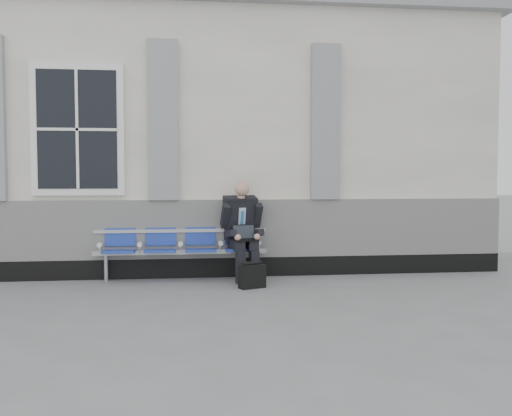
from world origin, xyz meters
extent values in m
plane|color=slate|center=(0.00, 0.00, 0.00)|extent=(70.00, 70.00, 0.00)
cube|color=silver|center=(0.00, 3.50, 2.10)|extent=(14.00, 4.00, 4.20)
cube|color=gray|center=(0.00, 3.50, 4.32)|extent=(14.40, 4.40, 0.24)
cube|color=black|center=(0.00, 1.47, 0.15)|extent=(14.00, 0.10, 0.30)
cube|color=silver|center=(0.00, 1.46, 0.75)|extent=(14.00, 0.08, 0.90)
cube|color=gray|center=(1.60, 1.44, 2.40)|extent=(0.45, 0.14, 2.40)
cube|color=gray|center=(4.10, 1.44, 2.40)|extent=(0.45, 0.14, 2.40)
cube|color=white|center=(0.35, 1.46, 2.25)|extent=(1.35, 0.10, 1.95)
cube|color=black|center=(0.35, 1.41, 2.25)|extent=(1.15, 0.02, 1.75)
cube|color=#9EA0A3|center=(1.85, 1.30, 0.42)|extent=(2.60, 0.07, 0.07)
cube|color=#9EA0A3|center=(1.85, 1.42, 0.73)|extent=(2.60, 0.05, 0.05)
cylinder|color=#9EA0A3|center=(0.75, 1.30, 0.20)|extent=(0.06, 0.06, 0.39)
cylinder|color=#9EA0A3|center=(2.95, 1.30, 0.20)|extent=(0.06, 0.06, 0.39)
cube|color=#173199|center=(0.95, 1.22, 0.45)|extent=(0.46, 0.42, 0.07)
cube|color=#173199|center=(0.95, 1.43, 0.71)|extent=(0.46, 0.10, 0.40)
cube|color=#173199|center=(1.55, 1.22, 0.45)|extent=(0.46, 0.42, 0.07)
cube|color=#173199|center=(1.55, 1.43, 0.71)|extent=(0.46, 0.10, 0.40)
cube|color=#173199|center=(2.15, 1.22, 0.45)|extent=(0.46, 0.42, 0.07)
cube|color=#173199|center=(2.15, 1.43, 0.71)|extent=(0.46, 0.10, 0.40)
cube|color=#173199|center=(2.75, 1.22, 0.45)|extent=(0.46, 0.42, 0.07)
cube|color=#173199|center=(2.75, 1.43, 0.71)|extent=(0.46, 0.10, 0.40)
cylinder|color=white|center=(0.67, 1.25, 0.55)|extent=(0.07, 0.12, 0.07)
cylinder|color=white|center=(1.25, 1.25, 0.55)|extent=(0.07, 0.12, 0.07)
cylinder|color=white|center=(1.85, 1.25, 0.55)|extent=(0.07, 0.12, 0.07)
cylinder|color=white|center=(2.45, 1.25, 0.55)|extent=(0.07, 0.12, 0.07)
cylinder|color=white|center=(3.03, 1.25, 0.55)|extent=(0.07, 0.12, 0.07)
cube|color=black|center=(2.73, 0.81, 0.05)|extent=(0.16, 0.29, 0.09)
cube|color=black|center=(2.94, 0.85, 0.05)|extent=(0.16, 0.29, 0.09)
cube|color=black|center=(2.72, 0.87, 0.25)|extent=(0.15, 0.15, 0.47)
cube|color=black|center=(2.92, 0.91, 0.25)|extent=(0.15, 0.15, 0.47)
cube|color=black|center=(2.68, 1.10, 0.54)|extent=(0.22, 0.48, 0.15)
cube|color=black|center=(2.89, 1.13, 0.54)|extent=(0.22, 0.48, 0.15)
cube|color=black|center=(2.75, 1.32, 0.88)|extent=(0.49, 0.42, 0.66)
cube|color=#A9CBDF|center=(2.77, 1.20, 0.91)|extent=(0.12, 0.11, 0.37)
cube|color=#2571B0|center=(2.77, 1.19, 0.88)|extent=(0.06, 0.09, 0.31)
cube|color=black|center=(2.75, 1.29, 1.20)|extent=(0.53, 0.33, 0.15)
cylinder|color=tan|center=(2.76, 1.24, 1.27)|extent=(0.11, 0.11, 0.10)
sphere|color=tan|center=(2.77, 1.18, 1.37)|extent=(0.22, 0.22, 0.22)
cube|color=black|center=(2.52, 1.18, 0.97)|extent=(0.15, 0.31, 0.39)
cube|color=black|center=(3.01, 1.26, 0.97)|extent=(0.15, 0.31, 0.39)
cube|color=black|center=(2.59, 1.00, 0.72)|extent=(0.15, 0.33, 0.15)
cube|color=black|center=(3.00, 1.07, 0.72)|extent=(0.15, 0.33, 0.15)
sphere|color=tan|center=(2.68, 0.87, 0.68)|extent=(0.09, 0.09, 0.09)
sphere|color=tan|center=(2.97, 0.92, 0.68)|extent=(0.09, 0.09, 0.09)
cube|color=black|center=(2.81, 0.97, 0.63)|extent=(0.38, 0.29, 0.02)
cube|color=black|center=(2.79, 1.09, 0.73)|extent=(0.35, 0.15, 0.22)
cube|color=black|center=(2.79, 1.08, 0.73)|extent=(0.32, 0.12, 0.19)
cube|color=black|center=(2.85, 0.53, 0.16)|extent=(0.40, 0.29, 0.33)
cylinder|color=black|center=(2.85, 0.53, 0.35)|extent=(0.29, 0.17, 0.06)
camera|label=1|loc=(1.97, -7.30, 1.58)|focal=40.00mm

